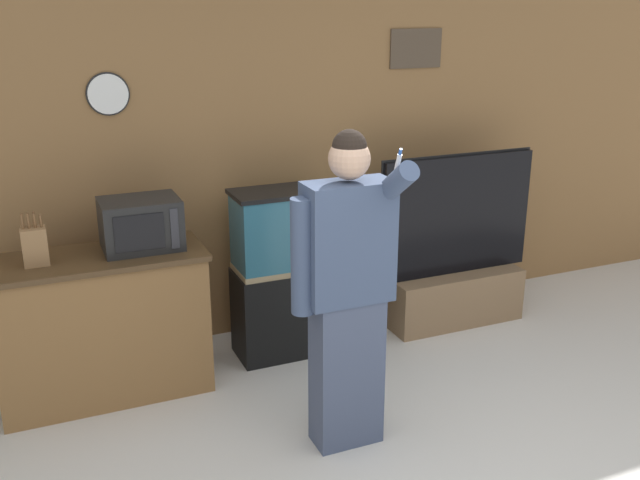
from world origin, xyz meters
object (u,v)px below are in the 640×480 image
Objects in this scene: knife_block at (35,246)px; person_standing at (346,289)px; microwave at (141,224)px; tv_on_stand at (454,275)px; counter_island at (103,326)px; aquarium_on_stand at (292,272)px.

knife_block is 0.17× the size of person_standing.
tv_on_stand reaches higher than microwave.
person_standing is (1.52, -1.07, -0.12)m from knife_block.
counter_island is 1.34m from aquarium_on_stand.
person_standing reaches higher than tv_on_stand.
person_standing is at bearing -96.67° from aquarium_on_stand.
aquarium_on_stand reaches higher than counter_island.
counter_island is 0.73× the size of person_standing.
microwave reaches higher than knife_block.
counter_island is at bearing -176.05° from aquarium_on_stand.
microwave is at bearing 5.58° from knife_block.
tv_on_stand is at bearing 38.01° from person_standing.
microwave is 1.53× the size of knife_block.
tv_on_stand is (2.38, 0.03, -0.71)m from microwave.
microwave is at bearing -179.27° from tv_on_stand.
tv_on_stand is at bearing -1.02° from aquarium_on_stand.
person_standing is at bearing -35.08° from knife_block.
aquarium_on_stand is at bearing 83.33° from person_standing.
person_standing is (-0.14, -1.19, 0.34)m from aquarium_on_stand.
aquarium_on_stand is (1.33, 0.09, 0.13)m from counter_island.
aquarium_on_stand is 0.90× the size of tv_on_stand.
aquarium_on_stand is 1.24m from person_standing.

